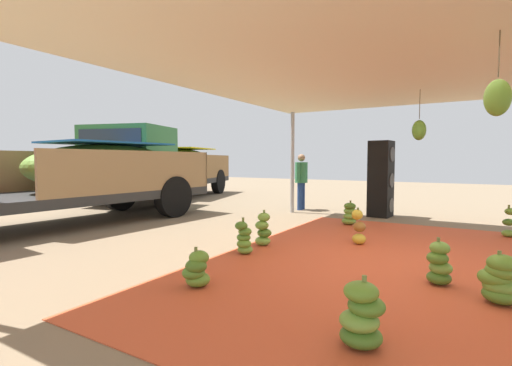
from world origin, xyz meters
name	(u,v)px	position (x,y,z in m)	size (l,w,h in m)	color
ground_plane	(215,240)	(0.00, 3.00, 0.00)	(40.00, 40.00, 0.00)	#7F6B51
tarp_orange	(395,264)	(0.00, 0.00, 0.01)	(6.74, 4.63, 0.01)	#D1512D
tent_canopy	(407,63)	(0.01, -0.09, 2.63)	(8.00, 7.00, 2.71)	#9EA0A5
banana_bunch_0	(244,239)	(-0.58, 2.02, 0.24)	(0.30, 0.29, 0.54)	#6B9E38
banana_bunch_1	(500,280)	(-0.89, -1.12, 0.23)	(0.44, 0.44, 0.51)	#518428
banana_bunch_2	(263,230)	(0.04, 2.04, 0.26)	(0.30, 0.28, 0.58)	#75A83D
banana_bunch_3	(509,224)	(2.90, -1.43, 0.25)	(0.29, 0.28, 0.58)	#6B9E38
banana_bunch_4	(439,264)	(-0.58, -0.57, 0.23)	(0.33, 0.34, 0.52)	#477523
banana_bunch_5	(350,214)	(2.69, 1.41, 0.23)	(0.40, 0.40, 0.52)	#6B9E38
banana_bunch_6	(359,228)	(0.94, 0.74, 0.27)	(0.30, 0.28, 0.60)	gold
banana_bunch_7	(362,316)	(-2.40, -0.20, 0.24)	(0.40, 0.41, 0.53)	#477523
banana_bunch_8	(197,270)	(-2.04, 1.69, 0.20)	(0.36, 0.36, 0.44)	#60932D
cargo_truck_main	(37,169)	(-0.99, 6.70, 1.21)	(7.09, 2.79, 2.40)	#2D2D2D
cargo_truck_far	(164,165)	(4.62, 8.76, 1.22)	(7.12, 4.29, 2.40)	#2D2D2D
worker_0	(301,177)	(4.42, 3.32, 0.91)	(0.57, 0.35, 1.56)	navy
speaker_stack	(381,179)	(4.26, 1.12, 0.93)	(0.60, 0.56, 1.87)	black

